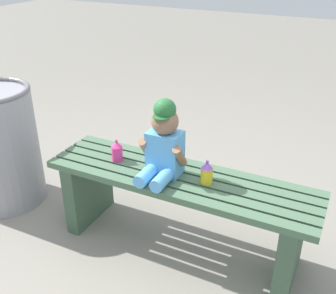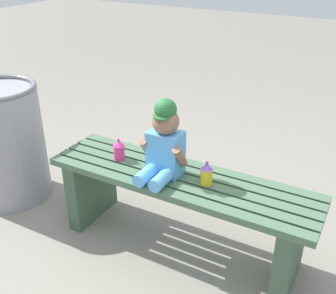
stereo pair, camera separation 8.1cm
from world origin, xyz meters
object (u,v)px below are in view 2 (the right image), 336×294
at_px(sippy_cup_left, 119,150).
at_px(park_bench, 179,201).
at_px(trash_bin, 6,143).
at_px(child_figure, 164,143).
at_px(sippy_cup_right, 207,173).

bearing_deg(sippy_cup_left, park_bench, -0.19).
bearing_deg(park_bench, trash_bin, -176.64).
height_order(park_bench, sippy_cup_left, sippy_cup_left).
height_order(sippy_cup_left, trash_bin, trash_bin).
height_order(child_figure, trash_bin, child_figure).
bearing_deg(sippy_cup_left, sippy_cup_right, 0.00).
relative_size(child_figure, trash_bin, 0.53).
bearing_deg(sippy_cup_right, sippy_cup_left, 180.00).
xyz_separation_m(sippy_cup_left, trash_bin, (-0.83, -0.07, -0.13)).
distance_m(child_figure, trash_bin, 1.15).
bearing_deg(sippy_cup_left, trash_bin, -175.05).
bearing_deg(park_bench, sippy_cup_left, 179.81).
xyz_separation_m(child_figure, trash_bin, (-1.12, -0.06, -0.25)).
bearing_deg(trash_bin, child_figure, 2.91).
height_order(sippy_cup_right, trash_bin, trash_bin).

